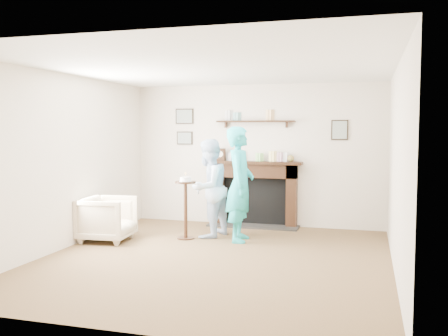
{
  "coord_description": "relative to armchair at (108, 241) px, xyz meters",
  "views": [
    {
      "loc": [
        1.92,
        -6.19,
        1.71
      ],
      "look_at": [
        -0.13,
        0.9,
        1.14
      ],
      "focal_mm": 40.0,
      "sensor_mm": 36.0,
      "label": 1
    }
  ],
  "objects": [
    {
      "name": "ground",
      "position": [
        1.9,
        -0.57,
        0.0
      ],
      "size": [
        5.0,
        5.0,
        0.0
      ],
      "primitive_type": "plane",
      "color": "brown",
      "rests_on": "ground"
    },
    {
      "name": "armchair",
      "position": [
        0.0,
        0.0,
        0.0
      ],
      "size": [
        0.82,
        0.8,
        0.68
      ],
      "primitive_type": "imported",
      "rotation": [
        0.0,
        0.0,
        1.66
      ],
      "color": "gray",
      "rests_on": "ground"
    },
    {
      "name": "woman",
      "position": [
        1.95,
        0.57,
        0.0
      ],
      "size": [
        0.49,
        0.68,
        1.75
      ],
      "primitive_type": "imported",
      "rotation": [
        0.0,
        0.0,
        1.69
      ],
      "color": "teal",
      "rests_on": "ground"
    },
    {
      "name": "pedestal_table",
      "position": [
        1.1,
        0.48,
        0.64
      ],
      "size": [
        0.32,
        0.32,
        1.04
      ],
      "color": "black",
      "rests_on": "ground"
    },
    {
      "name": "man",
      "position": [
        1.4,
        0.71,
        0.0
      ],
      "size": [
        0.77,
        0.89,
        1.56
      ],
      "primitive_type": "imported",
      "rotation": [
        0.0,
        0.0,
        -1.84
      ],
      "color": "#A4ADCD",
      "rests_on": "ground"
    },
    {
      "name": "room_shell",
      "position": [
        1.9,
        0.12,
        1.62
      ],
      "size": [
        4.54,
        5.02,
        2.52
      ],
      "color": "beige",
      "rests_on": "ground"
    }
  ]
}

